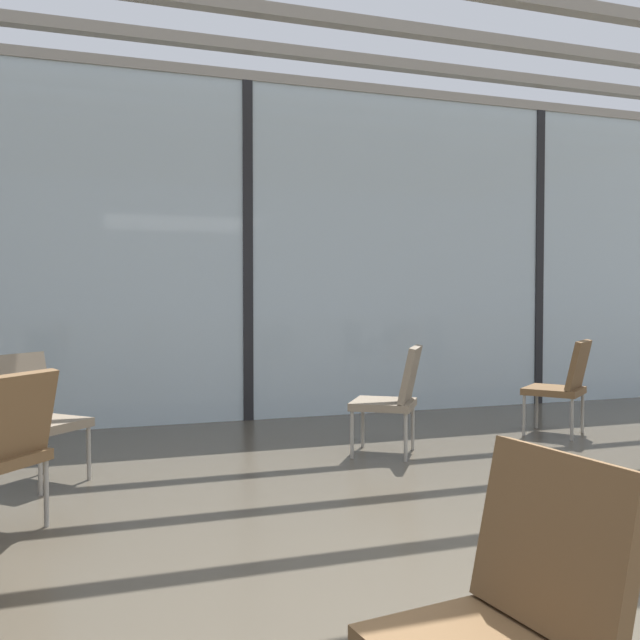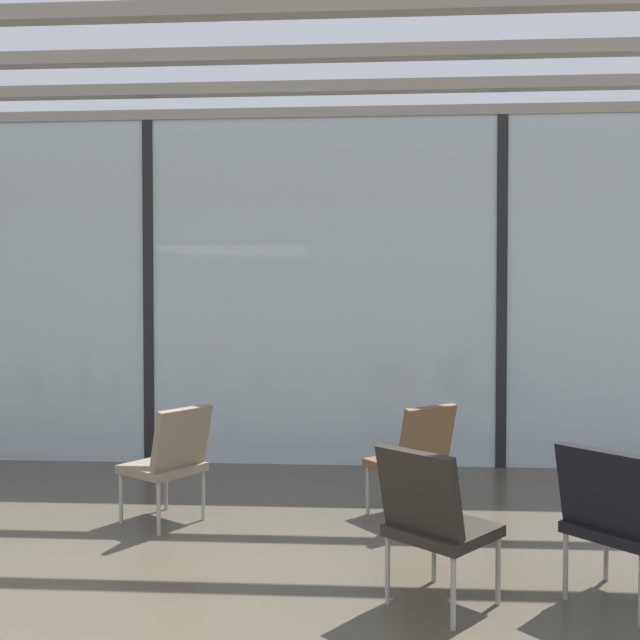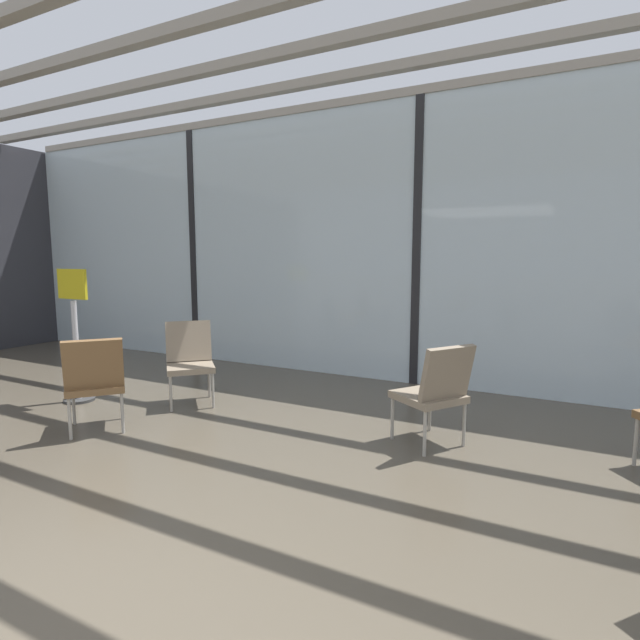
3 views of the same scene
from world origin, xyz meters
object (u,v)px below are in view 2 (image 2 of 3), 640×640
parked_airplane (195,265)px  lounge_chair_4 (433,517)px  lounge_chair_3 (170,457)px  lounge_chair_5 (614,515)px  lounge_chair_1 (415,454)px

parked_airplane → lounge_chair_4: 8.38m
lounge_chair_3 → lounge_chair_5: bearing=100.1°
lounge_chair_3 → lounge_chair_4: (1.77, -1.30, 0.00)m
parked_airplane → lounge_chair_4: (3.11, -7.59, -1.73)m
lounge_chair_4 → lounge_chair_5: 0.97m
parked_airplane → lounge_chair_1: (3.13, -6.08, -1.73)m
lounge_chair_5 → lounge_chair_1: bearing=-8.2°
lounge_chair_3 → lounge_chair_4: bearing=87.7°
parked_airplane → lounge_chair_5: 8.71m
lounge_chair_1 → lounge_chair_3: bearing=-31.8°
lounge_chair_1 → lounge_chair_4: size_ratio=1.00×
lounge_chair_1 → lounge_chair_5: (0.95, -1.42, 0.00)m
lounge_chair_1 → lounge_chair_5: same height
lounge_chair_1 → lounge_chair_3: size_ratio=1.00×
parked_airplane → lounge_chair_5: parked_airplane is taller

